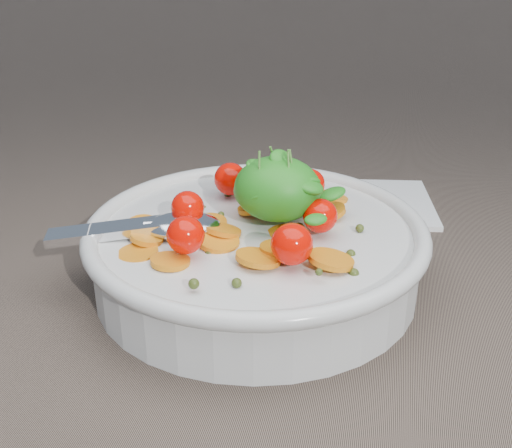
# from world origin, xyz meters

# --- Properties ---
(ground) EXTENTS (6.00, 6.00, 0.00)m
(ground) POSITION_xyz_m (0.00, 0.00, 0.00)
(ground) COLOR brown
(ground) RESTS_ON ground
(bowl) EXTENTS (0.31, 0.28, 0.12)m
(bowl) POSITION_xyz_m (-0.02, -0.01, 0.03)
(bowl) COLOR silver
(bowl) RESTS_ON ground
(napkin) EXTENTS (0.16, 0.15, 0.01)m
(napkin) POSITION_xyz_m (0.06, 0.18, 0.00)
(napkin) COLOR white
(napkin) RESTS_ON ground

